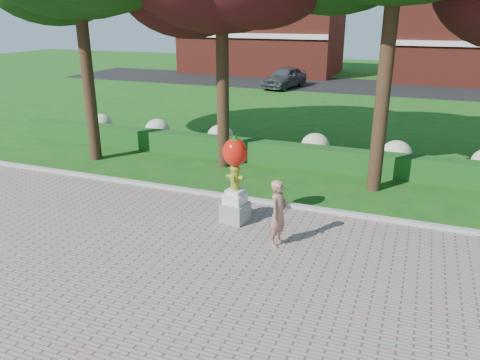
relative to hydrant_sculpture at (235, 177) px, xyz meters
The scene contains 11 objects.
ground 2.02m from the hydrant_sculpture, 99.48° to the right, with size 100.00×100.00×0.00m, color #155114.
walkway 5.68m from the hydrant_sculpture, 92.64° to the right, with size 40.00×14.00×0.04m, color gray.
curb 1.94m from the hydrant_sculpture, 99.79° to the left, with size 40.00×0.18×0.15m, color #ADADA5.
lawn_hedge 5.56m from the hydrant_sculpture, 92.66° to the left, with size 24.00×0.70×0.80m, color #134416.
hydrangea_row 6.53m from the hydrant_sculpture, 87.20° to the left, with size 20.10×1.10×0.99m.
street 26.51m from the hydrant_sculpture, 90.55° to the left, with size 50.00×8.00×0.02m, color black.
building_left 34.13m from the hydrant_sculpture, 107.52° to the left, with size 14.00×8.00×7.00m, color maroon.
building_right 33.44m from the hydrant_sculpture, 76.59° to the left, with size 12.00×8.00×6.40m, color maroon.
hydrant_sculpture is the anchor object (origin of this frame).
woman 1.80m from the hydrant_sculpture, 31.48° to the right, with size 0.61×0.40×1.67m, color #A0715B.
parked_car 24.22m from the hydrant_sculpture, 102.96° to the left, with size 1.84×4.56×1.55m, color #404448.
Camera 1 is at (4.60, -9.30, 5.43)m, focal length 35.00 mm.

